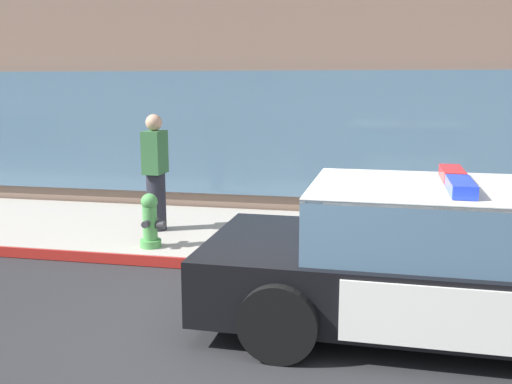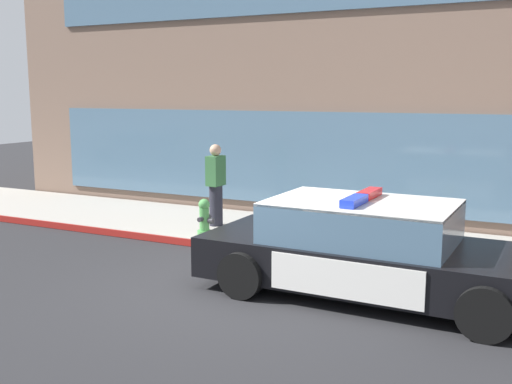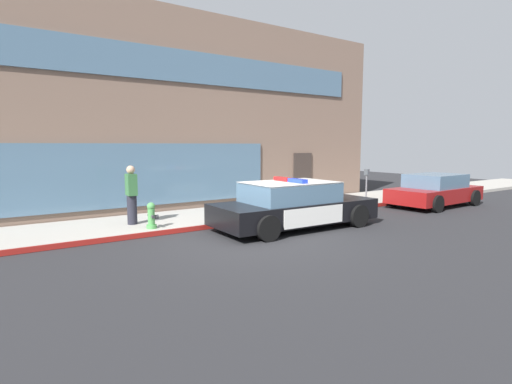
% 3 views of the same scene
% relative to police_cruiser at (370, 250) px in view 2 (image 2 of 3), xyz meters
% --- Properties ---
extents(ground, '(48.00, 48.00, 0.00)m').
position_rel_police_cruiser_xyz_m(ground, '(-1.93, -0.62, -0.68)').
color(ground, '#262628').
extents(sidewalk, '(48.00, 2.92, 0.15)m').
position_rel_police_cruiser_xyz_m(sidewalk, '(-1.93, 2.71, -0.61)').
color(sidewalk, '#A39E93').
rests_on(sidewalk, ground).
extents(curb_red_paint, '(28.80, 0.04, 0.14)m').
position_rel_police_cruiser_xyz_m(curb_red_paint, '(-1.93, 1.23, -0.61)').
color(curb_red_paint, maroon).
rests_on(curb_red_paint, ground).
extents(storefront_building, '(18.65, 9.19, 7.17)m').
position_rel_police_cruiser_xyz_m(storefront_building, '(-1.66, 8.77, 2.90)').
color(storefront_building, '#7A6051').
rests_on(storefront_building, ground).
extents(police_cruiser, '(5.03, 2.26, 1.49)m').
position_rel_police_cruiser_xyz_m(police_cruiser, '(0.00, 0.00, 0.00)').
color(police_cruiser, black).
rests_on(police_cruiser, ground).
extents(fire_hydrant, '(0.34, 0.39, 0.73)m').
position_rel_police_cruiser_xyz_m(fire_hydrant, '(-3.75, 1.60, -0.18)').
color(fire_hydrant, '#4C994C').
rests_on(fire_hydrant, sidewalk).
extents(pedestrian_on_sidewalk, '(0.28, 0.41, 1.71)m').
position_rel_police_cruiser_xyz_m(pedestrian_on_sidewalk, '(-4.00, 2.49, 0.33)').
color(pedestrian_on_sidewalk, '#23232D').
rests_on(pedestrian_on_sidewalk, sidewalk).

